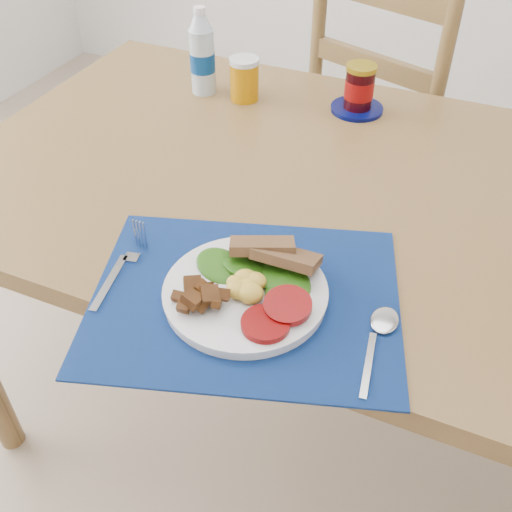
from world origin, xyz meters
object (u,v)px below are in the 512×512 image
Objects in this scene: water_bottle at (202,56)px; jam_on_saucer at (359,91)px; juice_glass at (244,80)px; chair_far at (391,103)px; breakfast_plate at (241,289)px.

jam_on_saucer is at bearing 8.46° from water_bottle.
chair_far is at bearing 58.75° from juice_glass.
chair_far reaches higher than juice_glass.
breakfast_plate is 2.06× the size of jam_on_saucer.
juice_glass is 0.26m from jam_on_saucer.
water_bottle reaches higher than juice_glass.
juice_glass reaches higher than breakfast_plate.
water_bottle is 1.67× the size of jam_on_saucer.
chair_far reaches higher than jam_on_saucer.
jam_on_saucer is (0.36, 0.05, -0.04)m from water_bottle.
chair_far is 12.84× the size of juice_glass.
juice_glass is (-0.26, -0.44, 0.20)m from chair_far.
breakfast_plate is 0.71m from water_bottle.
jam_on_saucer is (0.26, 0.05, 0.00)m from juice_glass.
jam_on_saucer is (-0.01, 0.66, 0.03)m from breakfast_plate.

